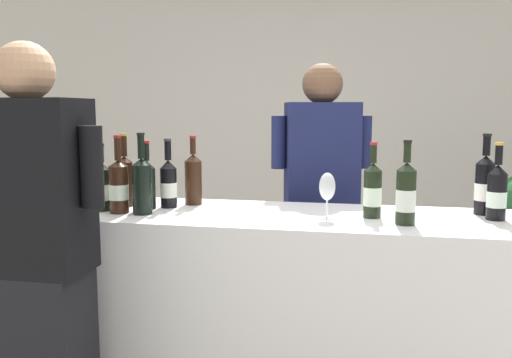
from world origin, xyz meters
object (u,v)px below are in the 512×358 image
(wine_bottle_3, at_px, (125,179))
(wine_bottle_9, at_px, (485,185))
(person_server, at_px, (320,223))
(person_guest, at_px, (36,282))
(wine_bottle_11, at_px, (119,186))
(wine_bottle_7, at_px, (142,184))
(wine_glass, at_px, (327,189))
(wine_bottle_0, at_px, (193,178))
(wine_bottle_10, at_px, (497,192))
(wine_bottle_4, at_px, (147,183))
(wine_bottle_6, at_px, (55,187))
(wine_bottle_1, at_px, (373,190))
(ice_bucket, at_px, (72,180))
(wine_bottle_8, at_px, (406,194))
(wine_bottle_2, at_px, (101,186))
(wine_bottle_5, at_px, (168,183))

(wine_bottle_3, xyz_separation_m, wine_bottle_9, (1.61, 0.12, -0.00))
(person_server, xyz_separation_m, person_guest, (-0.94, -1.19, -0.01))
(wine_bottle_3, height_order, wine_bottle_11, same)
(wine_bottle_7, height_order, wine_glass, wine_bottle_7)
(person_server, relative_size, person_guest, 1.00)
(wine_bottle_0, relative_size, wine_bottle_10, 1.03)
(wine_bottle_4, bearing_deg, wine_bottle_6, -166.14)
(wine_bottle_1, distance_m, person_guest, 1.36)
(wine_bottle_4, xyz_separation_m, wine_bottle_7, (0.03, -0.13, 0.01))
(ice_bucket, bearing_deg, wine_bottle_8, -8.79)
(wine_bottle_0, height_order, ice_bucket, wine_bottle_0)
(wine_bottle_7, bearing_deg, wine_glass, 4.22)
(wine_bottle_1, height_order, wine_bottle_11, wine_bottle_11)
(wine_bottle_2, xyz_separation_m, wine_bottle_10, (1.68, 0.13, 0.01))
(wine_bottle_6, relative_size, person_guest, 0.17)
(wine_bottle_6, relative_size, wine_bottle_10, 0.93)
(wine_bottle_3, relative_size, wine_bottle_11, 1.00)
(wine_bottle_8, bearing_deg, wine_bottle_3, 172.51)
(wine_bottle_2, relative_size, person_server, 0.18)
(wine_bottle_0, height_order, wine_bottle_2, wine_bottle_0)
(wine_bottle_2, height_order, person_server, person_server)
(wine_bottle_5, bearing_deg, wine_bottle_0, 49.07)
(wine_bottle_1, distance_m, wine_bottle_10, 0.50)
(wine_bottle_11, bearing_deg, ice_bucket, 146.43)
(wine_bottle_0, distance_m, wine_bottle_9, 1.31)
(wine_bottle_9, bearing_deg, wine_bottle_6, -172.09)
(wine_bottle_8, height_order, person_guest, person_guest)
(wine_bottle_0, xyz_separation_m, wine_bottle_7, (-0.14, -0.28, 0.00))
(wine_bottle_1, relative_size, wine_glass, 1.65)
(wine_bottle_6, xyz_separation_m, person_server, (1.14, 0.72, -0.27))
(wine_bottle_1, bearing_deg, wine_bottle_0, 169.52)
(wine_bottle_7, relative_size, wine_bottle_9, 1.01)
(ice_bucket, height_order, person_server, person_server)
(wine_bottle_0, distance_m, wine_bottle_11, 0.37)
(wine_bottle_0, xyz_separation_m, wine_bottle_11, (-0.25, -0.27, -0.01))
(wine_bottle_2, relative_size, wine_bottle_5, 0.94)
(wine_bottle_1, bearing_deg, wine_bottle_9, 18.94)
(wine_bottle_7, bearing_deg, wine_bottle_5, 73.35)
(wine_bottle_1, relative_size, wine_bottle_5, 0.99)
(wine_glass, bearing_deg, ice_bucket, 171.50)
(wine_bottle_6, height_order, wine_bottle_9, wine_bottle_9)
(wine_bottle_5, bearing_deg, wine_bottle_8, -9.45)
(wine_bottle_1, bearing_deg, wine_bottle_5, 176.66)
(wine_bottle_4, relative_size, ice_bucket, 1.53)
(wine_bottle_0, relative_size, wine_bottle_6, 1.11)
(wine_bottle_4, distance_m, wine_glass, 0.82)
(wine_bottle_10, relative_size, ice_bucket, 1.56)
(wine_bottle_2, xyz_separation_m, person_server, (0.92, 0.70, -0.28))
(wine_bottle_4, xyz_separation_m, wine_glass, (0.82, -0.07, 0.01))
(wine_bottle_0, xyz_separation_m, wine_bottle_6, (-0.57, -0.25, -0.02))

